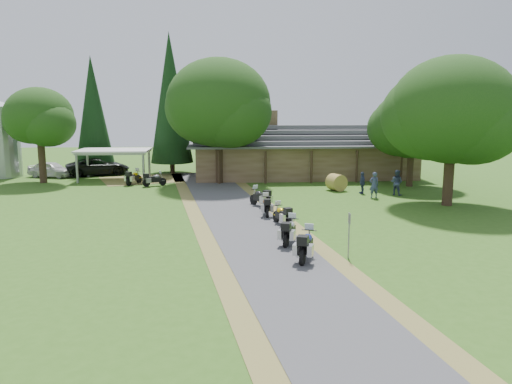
{
  "coord_description": "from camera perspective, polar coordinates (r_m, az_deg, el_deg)",
  "views": [
    {
      "loc": [
        -2.07,
        -22.88,
        6.61
      ],
      "look_at": [
        0.14,
        6.02,
        1.6
      ],
      "focal_mm": 35.0,
      "sensor_mm": 36.0,
      "label": 1
    }
  ],
  "objects": [
    {
      "name": "oak_silo",
      "position": [
        46.96,
        -23.48,
        6.62
      ],
      "size": [
        5.75,
        5.75,
        9.31
      ],
      "primitive_type": null,
      "color": "#143610",
      "rests_on": "ground"
    },
    {
      "name": "sign_post",
      "position": [
        22.2,
        10.57,
        -4.94
      ],
      "size": [
        0.37,
        0.06,
        2.05
      ],
      "primitive_type": null,
      "color": "gray",
      "rests_on": "ground"
    },
    {
      "name": "car_dark_suv",
      "position": [
        50.53,
        -17.64,
        3.23
      ],
      "size": [
        4.79,
        6.95,
        2.45
      ],
      "primitive_type": "imported",
      "rotation": [
        0.0,
        0.0,
        1.93
      ],
      "color": "black",
      "rests_on": "ground"
    },
    {
      "name": "oak_lodge_right",
      "position": [
        43.07,
        17.37,
        6.07
      ],
      "size": [
        6.52,
        6.52,
        8.27
      ],
      "primitive_type": null,
      "color": "#143610",
      "rests_on": "ground"
    },
    {
      "name": "hay_bale",
      "position": [
        39.89,
        9.18,
        1.1
      ],
      "size": [
        1.66,
        1.59,
        1.31
      ],
      "primitive_type": "cylinder",
      "rotation": [
        1.57,
        0.0,
        0.37
      ],
      "color": "olive",
      "rests_on": "ground"
    },
    {
      "name": "motorcycle_row_e",
      "position": [
        33.08,
        0.48,
        -0.52
      ],
      "size": [
        1.56,
        2.03,
        1.35
      ],
      "primitive_type": null,
      "rotation": [
        0.0,
        0.0,
        2.11
      ],
      "color": "black",
      "rests_on": "ground"
    },
    {
      "name": "lodge",
      "position": [
        47.75,
        5.39,
        4.77
      ],
      "size": [
        21.4,
        9.4,
        4.9
      ],
      "primitive_type": null,
      "color": "brown",
      "rests_on": "ground"
    },
    {
      "name": "motorcycle_row_b",
      "position": [
        24.3,
        3.87,
        -4.32
      ],
      "size": [
        1.32,
        2.12,
        1.38
      ],
      "primitive_type": null,
      "rotation": [
        0.0,
        0.0,
        1.21
      ],
      "color": "#AFB0B6",
      "rests_on": "ground"
    },
    {
      "name": "person_c",
      "position": [
        38.87,
        12.05,
        1.25
      ],
      "size": [
        0.42,
        0.57,
        1.94
      ],
      "primitive_type": "imported",
      "rotation": [
        0.0,
        0.0,
        4.75
      ],
      "color": "#353E60",
      "rests_on": "ground"
    },
    {
      "name": "motorcycle_carport_a",
      "position": [
        43.76,
        -13.79,
        1.72
      ],
      "size": [
        1.37,
        2.03,
        1.33
      ],
      "primitive_type": null,
      "rotation": [
        0.0,
        0.0,
        1.15
      ],
      "color": "#DBB208",
      "rests_on": "ground"
    },
    {
      "name": "cedar_near",
      "position": [
        50.0,
        -9.73,
        9.91
      ],
      "size": [
        4.15,
        4.15,
        13.64
      ],
      "primitive_type": "cone",
      "color": "black",
      "rests_on": "ground"
    },
    {
      "name": "ground",
      "position": [
        23.91,
        0.76,
        -6.25
      ],
      "size": [
        120.0,
        120.0,
        0.0
      ],
      "primitive_type": "plane",
      "color": "#335B19",
      "rests_on": "ground"
    },
    {
      "name": "motorcycle_row_c",
      "position": [
        27.97,
        2.98,
        -2.53
      ],
      "size": [
        1.18,
        1.96,
        1.28
      ],
      "primitive_type": null,
      "rotation": [
        0.0,
        0.0,
        1.9
      ],
      "color": "gold",
      "rests_on": "ground"
    },
    {
      "name": "person_a",
      "position": [
        37.17,
        13.35,
        1.03
      ],
      "size": [
        0.64,
        0.47,
        2.22
      ],
      "primitive_type": "imported",
      "rotation": [
        0.0,
        0.0,
        3.17
      ],
      "color": "#353E60",
      "rests_on": "ground"
    },
    {
      "name": "car_white_sedan",
      "position": [
        50.62,
        -22.38,
        2.63
      ],
      "size": [
        4.13,
        6.06,
        1.86
      ],
      "primitive_type": "imported",
      "rotation": [
        0.0,
        0.0,
        1.22
      ],
      "color": "silver",
      "rests_on": "ground"
    },
    {
      "name": "motorcycle_row_a",
      "position": [
        21.84,
        5.78,
        -5.88
      ],
      "size": [
        1.4,
        2.23,
        1.45
      ],
      "primitive_type": null,
      "rotation": [
        0.0,
        0.0,
        1.21
      ],
      "color": "#283098",
      "rests_on": "ground"
    },
    {
      "name": "person_b",
      "position": [
        38.75,
        15.78,
        1.29
      ],
      "size": [
        0.77,
        0.77,
        2.23
      ],
      "primitive_type": "imported",
      "rotation": [
        0.0,
        0.0,
        2.38
      ],
      "color": "#353E60",
      "rests_on": "ground"
    },
    {
      "name": "oak_driveway",
      "position": [
        35.45,
        21.46,
        6.75
      ],
      "size": [
        8.29,
        8.29,
        10.27
      ],
      "primitive_type": null,
      "color": "#143610",
      "rests_on": "ground"
    },
    {
      "name": "cedar_far",
      "position": [
        52.48,
        -18.12,
        8.4
      ],
      "size": [
        3.69,
        3.69,
        11.51
      ],
      "primitive_type": "cone",
      "color": "black",
      "rests_on": "ground"
    },
    {
      "name": "oak_lodge_left",
      "position": [
        42.95,
        -4.29,
        8.38
      ],
      "size": [
        8.86,
        8.86,
        11.11
      ],
      "primitive_type": null,
      "color": "#143610",
      "rests_on": "ground"
    },
    {
      "name": "motorcycle_row_d",
      "position": [
        30.47,
        1.19,
        -1.47
      ],
      "size": [
        0.66,
        1.92,
        1.3
      ],
      "primitive_type": null,
      "rotation": [
        0.0,
        0.0,
        1.55
      ],
      "color": "#C3581C",
      "rests_on": "ground"
    },
    {
      "name": "carport",
      "position": [
        46.98,
        -15.86,
        3.04
      ],
      "size": [
        6.35,
        4.25,
        2.74
      ],
      "primitive_type": null,
      "rotation": [
        0.0,
        0.0,
        -0.0
      ],
      "color": "silver",
      "rests_on": "ground"
    },
    {
      "name": "driveway",
      "position": [
        27.73,
        -1.01,
        -3.99
      ],
      "size": [
        51.95,
        51.95,
        0.0
      ],
      "primitive_type": "plane",
      "rotation": [
        0.0,
        0.0,
        0.14
      ],
      "color": "#424245",
      "rests_on": "ground"
    },
    {
      "name": "silo",
      "position": [
        52.54,
        -27.21,
        5.4
      ],
      "size": [
        3.67,
        3.67,
        7.11
      ],
      "primitive_type": "cylinder",
      "rotation": [
        0.0,
        0.0,
        -0.05
      ],
      "color": "gray",
      "rests_on": "ground"
    },
    {
      "name": "motorcycle_carport_b",
      "position": [
        42.46,
        -11.53,
        1.5
      ],
      "size": [
        1.88,
        1.36,
        1.24
      ],
      "primitive_type": null,
      "rotation": [
        0.0,
        0.0,
        0.48
      ],
      "color": "slate",
      "rests_on": "ground"
    }
  ]
}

